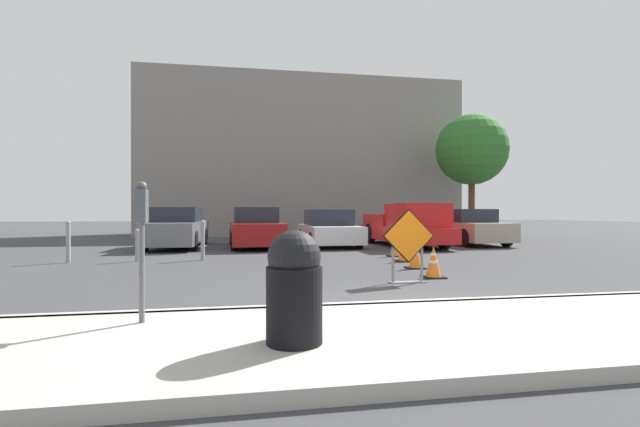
% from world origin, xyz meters
% --- Properties ---
extents(ground_plane, '(96.00, 96.00, 0.00)m').
position_xyz_m(ground_plane, '(0.00, 10.00, 0.00)').
color(ground_plane, '#3D3D3F').
extents(sidewalk_strip, '(30.07, 2.56, 0.14)m').
position_xyz_m(sidewalk_strip, '(0.00, -1.28, 0.07)').
color(sidewalk_strip, '#ADAAA3').
rests_on(sidewalk_strip, ground_plane).
extents(curb_lip, '(30.07, 0.20, 0.14)m').
position_xyz_m(curb_lip, '(0.00, 0.00, 0.07)').
color(curb_lip, '#ADAAA3').
rests_on(curb_lip, ground_plane).
extents(road_closed_sign, '(1.01, 0.20, 1.39)m').
position_xyz_m(road_closed_sign, '(0.73, 2.17, 0.75)').
color(road_closed_sign, black).
rests_on(road_closed_sign, ground_plane).
extents(traffic_cone_nearest, '(0.41, 0.41, 0.64)m').
position_xyz_m(traffic_cone_nearest, '(1.47, 2.68, 0.31)').
color(traffic_cone_nearest, black).
rests_on(traffic_cone_nearest, ground_plane).
extents(traffic_cone_second, '(0.41, 0.41, 0.70)m').
position_xyz_m(traffic_cone_second, '(1.66, 4.08, 0.34)').
color(traffic_cone_second, black).
rests_on(traffic_cone_second, ground_plane).
extents(traffic_cone_third, '(0.52, 0.52, 0.78)m').
position_xyz_m(traffic_cone_third, '(1.95, 5.49, 0.38)').
color(traffic_cone_third, black).
rests_on(traffic_cone_third, ground_plane).
extents(traffic_cone_fourth, '(0.41, 0.41, 0.65)m').
position_xyz_m(traffic_cone_fourth, '(2.12, 6.77, 0.32)').
color(traffic_cone_fourth, black).
rests_on(traffic_cone_fourth, ground_plane).
extents(parked_car_nearest, '(1.90, 4.60, 1.49)m').
position_xyz_m(parked_car_nearest, '(-4.77, 11.11, 0.70)').
color(parked_car_nearest, slate).
rests_on(parked_car_nearest, ground_plane).
extents(parked_car_second, '(2.03, 4.50, 1.50)m').
position_xyz_m(parked_car_second, '(-1.91, 10.89, 0.69)').
color(parked_car_second, maroon).
rests_on(parked_car_second, ground_plane).
extents(parked_car_third, '(1.94, 4.47, 1.41)m').
position_xyz_m(parked_car_third, '(0.96, 11.13, 0.64)').
color(parked_car_third, silver).
rests_on(parked_car_third, ground_plane).
extents(pickup_truck, '(2.06, 5.42, 1.63)m').
position_xyz_m(pickup_truck, '(3.83, 10.10, 0.74)').
color(pickup_truck, red).
rests_on(pickup_truck, ground_plane).
extents(parked_car_fourth, '(1.89, 4.02, 1.44)m').
position_xyz_m(parked_car_fourth, '(6.69, 10.68, 0.67)').
color(parked_car_fourth, '#A39984').
rests_on(parked_car_fourth, ground_plane).
extents(trash_bin, '(0.51, 0.51, 1.03)m').
position_xyz_m(trash_bin, '(-1.83, -1.54, 0.66)').
color(trash_bin, black).
rests_on(trash_bin, sidewalk_strip).
extents(bollard_nearest, '(0.12, 0.12, 1.10)m').
position_xyz_m(bollard_nearest, '(-3.43, 6.69, 0.58)').
color(bollard_nearest, gray).
rests_on(bollard_nearest, ground_plane).
extents(bollard_second, '(0.12, 0.12, 0.87)m').
position_xyz_m(bollard_second, '(-5.13, 6.69, 0.46)').
color(bollard_second, gray).
rests_on(bollard_second, ground_plane).
extents(bollard_third, '(0.12, 0.12, 1.10)m').
position_xyz_m(bollard_third, '(-6.83, 6.69, 0.58)').
color(bollard_third, gray).
rests_on(bollard_third, ground_plane).
extents(parking_meter, '(0.11, 0.15, 1.52)m').
position_xyz_m(parking_meter, '(-3.37, -0.55, 1.17)').
color(parking_meter, '#59595B').
rests_on(parking_meter, sidewalk_strip).
extents(building_facade_backdrop, '(18.02, 5.00, 8.92)m').
position_xyz_m(building_facade_backdrop, '(1.02, 20.00, 4.46)').
color(building_facade_backdrop, gray).
rests_on(building_facade_backdrop, ground_plane).
extents(street_tree_behind_lot, '(3.60, 3.60, 6.31)m').
position_xyz_m(street_tree_behind_lot, '(9.08, 14.72, 4.49)').
color(street_tree_behind_lot, '#513823').
rests_on(street_tree_behind_lot, ground_plane).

